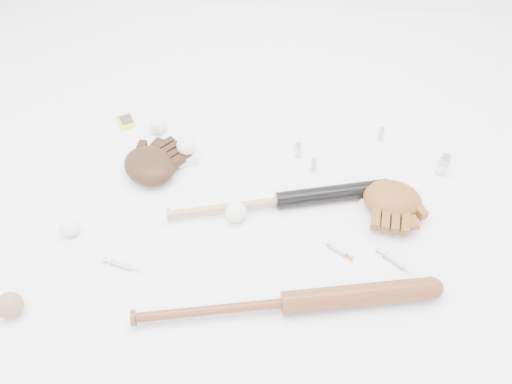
# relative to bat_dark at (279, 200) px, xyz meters

# --- Properties ---
(bat_dark) EXTENTS (0.83, 0.27, 0.06)m
(bat_dark) POSITION_rel_bat_dark_xyz_m (0.00, 0.00, 0.00)
(bat_dark) COLOR black
(bat_dark) RESTS_ON ground
(bat_wood) EXTENTS (0.97, 0.26, 0.07)m
(bat_wood) POSITION_rel_bat_dark_xyz_m (0.04, -0.41, 0.00)
(bat_wood) COLOR brown
(bat_wood) RESTS_ON ground
(glove_dark) EXTENTS (0.36, 0.36, 0.09)m
(glove_dark) POSITION_rel_bat_dark_xyz_m (-0.50, 0.12, 0.02)
(glove_dark) COLOR #341D0E
(glove_dark) RESTS_ON ground
(glove_tan) EXTENTS (0.28, 0.28, 0.09)m
(glove_tan) POSITION_rel_bat_dark_xyz_m (0.40, 0.03, 0.01)
(glove_tan) COLOR brown
(glove_tan) RESTS_ON ground
(trading_card) EXTENTS (0.11, 0.12, 0.01)m
(trading_card) POSITION_rel_bat_dark_xyz_m (-0.67, 0.41, -0.03)
(trading_card) COLOR yellow
(trading_card) RESTS_ON ground
(pedestal) EXTENTS (0.09, 0.09, 0.04)m
(pedestal) POSITION_rel_bat_dark_xyz_m (-0.37, 0.20, -0.01)
(pedestal) COLOR white
(pedestal) RESTS_ON ground
(baseball_on_pedestal) EXTENTS (0.07, 0.07, 0.07)m
(baseball_on_pedestal) POSITION_rel_bat_dark_xyz_m (-0.37, 0.20, 0.05)
(baseball_on_pedestal) COLOR white
(baseball_on_pedestal) RESTS_ON pedestal
(baseball_left) EXTENTS (0.07, 0.07, 0.07)m
(baseball_left) POSITION_rel_bat_dark_xyz_m (-0.71, -0.18, 0.00)
(baseball_left) COLOR white
(baseball_left) RESTS_ON ground
(baseball_upper) EXTENTS (0.07, 0.07, 0.07)m
(baseball_upper) POSITION_rel_bat_dark_xyz_m (-0.52, 0.36, 0.00)
(baseball_upper) COLOR white
(baseball_upper) RESTS_ON ground
(baseball_mid) EXTENTS (0.08, 0.08, 0.08)m
(baseball_mid) POSITION_rel_bat_dark_xyz_m (-0.15, -0.07, 0.01)
(baseball_mid) COLOR white
(baseball_mid) RESTS_ON ground
(baseball_aged) EXTENTS (0.08, 0.08, 0.08)m
(baseball_aged) POSITION_rel_bat_dark_xyz_m (-0.78, -0.49, 0.01)
(baseball_aged) COLOR olive
(baseball_aged) RESTS_ON ground
(syringe_0) EXTENTS (0.16, 0.07, 0.02)m
(syringe_0) POSITION_rel_bat_dark_xyz_m (-0.50, -0.30, -0.02)
(syringe_0) COLOR #ADBCC6
(syringe_0) RESTS_ON ground
(syringe_1) EXTENTS (0.12, 0.09, 0.02)m
(syringe_1) POSITION_rel_bat_dark_xyz_m (0.21, -0.18, -0.02)
(syringe_1) COLOR #ADBCC6
(syringe_1) RESTS_ON ground
(syringe_2) EXTENTS (0.06, 0.15, 0.02)m
(syringe_2) POSITION_rel_bat_dark_xyz_m (0.32, 0.10, -0.02)
(syringe_2) COLOR #ADBCC6
(syringe_2) RESTS_ON ground
(syringe_3) EXTENTS (0.14, 0.13, 0.02)m
(syringe_3) POSITION_rel_bat_dark_xyz_m (0.39, -0.21, -0.02)
(syringe_3) COLOR #ADBCC6
(syringe_3) RESTS_ON ground
(vial_0) EXTENTS (0.02, 0.02, 0.06)m
(vial_0) POSITION_rel_bat_dark_xyz_m (0.12, 0.19, -0.00)
(vial_0) COLOR silver
(vial_0) RESTS_ON ground
(vial_1) EXTENTS (0.02, 0.02, 0.06)m
(vial_1) POSITION_rel_bat_dark_xyz_m (0.39, 0.39, 0.00)
(vial_1) COLOR silver
(vial_1) RESTS_ON ground
(vial_2) EXTENTS (0.03, 0.03, 0.07)m
(vial_2) POSITION_rel_bat_dark_xyz_m (0.06, 0.27, 0.00)
(vial_2) COLOR silver
(vial_2) RESTS_ON ground
(vial_3) EXTENTS (0.04, 0.04, 0.09)m
(vial_3) POSITION_rel_bat_dark_xyz_m (0.61, 0.22, 0.02)
(vial_3) COLOR silver
(vial_3) RESTS_ON ground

